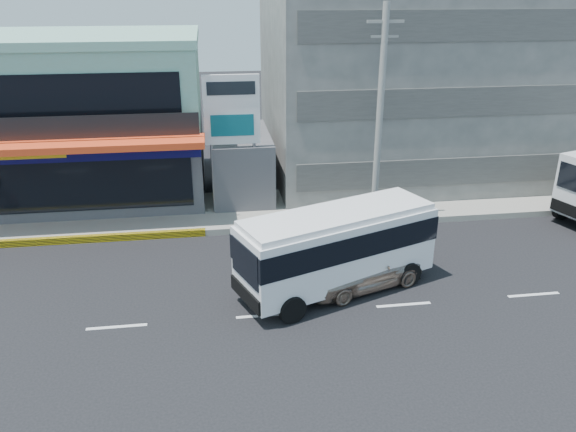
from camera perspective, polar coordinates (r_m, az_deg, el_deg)
The scene contains 10 objects.
ground at distance 19.78m, azimuth -2.36°, elevation -10.07°, with size 120.00×120.00×0.00m, color black.
sidewalk at distance 28.89m, azimuth 5.58°, elevation 1.06°, with size 70.00×5.00×0.30m, color gray.
shop_building at distance 31.92m, azimuth -19.83°, elevation 9.14°, with size 12.40×11.70×8.00m.
concrete_building at distance 33.85m, azimuth 12.38°, elevation 15.79°, with size 16.00×12.00×14.00m, color gray.
gap_structure at distance 29.99m, azimuth -4.79°, elevation 5.15°, with size 3.00×6.00×3.50m, color #48474C.
satellite_dish at distance 28.54m, azimuth -4.78°, elevation 8.06°, with size 1.50×1.50×0.15m, color slate.
billboard at distance 26.45m, azimuth -5.71°, elevation 9.89°, with size 2.60×0.18×6.90m.
utility_pole_near at distance 25.76m, azimuth 9.28°, elevation 9.88°, with size 1.60×0.30×10.00m.
minibus at distance 20.59m, azimuth 5.02°, elevation -2.83°, with size 7.82×4.90×3.12m.
sedan at distance 21.27m, azimuth 7.42°, elevation -5.19°, with size 1.95×4.85×1.65m, color tan.
Camera 1 is at (-1.56, -16.61, 10.62)m, focal length 35.00 mm.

